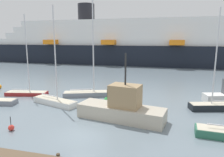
# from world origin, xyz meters

# --- Properties ---
(ground_plane) EXTENTS (600.00, 600.00, 0.00)m
(ground_plane) POSITION_xyz_m (0.00, 0.00, 0.00)
(ground_plane) COLOR slate
(sailboat_2) EXTENTS (6.42, 3.43, 11.86)m
(sailboat_2) POSITION_xyz_m (-6.45, 7.08, 0.57)
(sailboat_2) COLOR white
(sailboat_2) RESTS_ON ground_plane
(sailboat_3) EXTENTS (7.59, 4.11, 14.08)m
(sailboat_3) POSITION_xyz_m (-3.52, 11.80, 0.67)
(sailboat_3) COLOR gray
(sailboat_3) RESTS_ON ground_plane
(sailboat_4) EXTENTS (6.08, 2.67, 11.39)m
(sailboat_4) POSITION_xyz_m (-12.57, 10.02, 0.52)
(sailboat_4) COLOR maroon
(sailboat_4) RESTS_ON ground_plane
(sailboat_5) EXTENTS (6.11, 3.04, 11.40)m
(sailboat_5) POSITION_xyz_m (12.54, 9.82, 0.55)
(sailboat_5) COLOR black
(sailboat_5) RESTS_ON ground_plane
(fishing_boat_1) EXTENTS (9.17, 4.19, 6.73)m
(fishing_boat_1) POSITION_xyz_m (2.67, 4.27, 1.24)
(fishing_boat_1) COLOR #BCB29E
(fishing_boat_1) RESTS_ON ground_plane
(channel_buoy_0) EXTENTS (0.79, 0.79, 1.81)m
(channel_buoy_0) POSITION_xyz_m (-0.27, 9.27, 0.40)
(channel_buoy_0) COLOR green
(channel_buoy_0) RESTS_ON ground_plane
(channel_buoy_1) EXTENTS (0.65, 0.65, 1.33)m
(channel_buoy_1) POSITION_xyz_m (-19.57, 12.54, 0.33)
(channel_buoy_1) COLOR orange
(channel_buoy_1) RESTS_ON ground_plane
(channel_buoy_2) EXTENTS (0.52, 0.52, 1.32)m
(channel_buoy_2) POSITION_xyz_m (-6.43, -0.68, 0.27)
(channel_buoy_2) COLOR red
(channel_buoy_2) RESTS_ON ground_plane
(cruise_ship) EXTENTS (110.47, 19.03, 19.50)m
(cruise_ship) POSITION_xyz_m (-0.01, 52.95, 6.25)
(cruise_ship) COLOR black
(cruise_ship) RESTS_ON ground_plane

